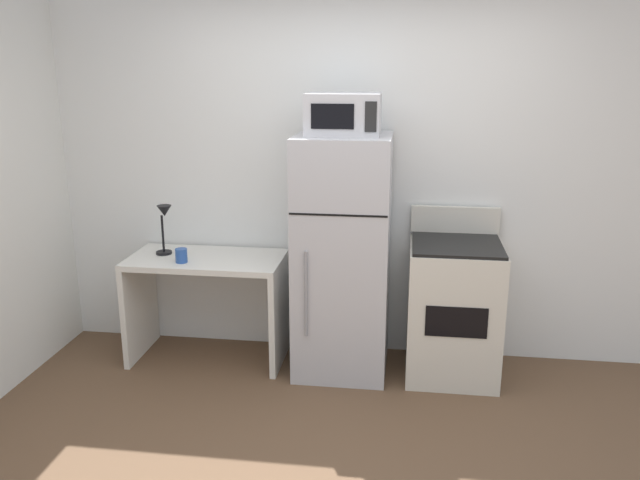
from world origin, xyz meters
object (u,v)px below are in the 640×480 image
at_px(coffee_mug, 181,256).
at_px(refrigerator, 343,256).
at_px(desk, 208,289).
at_px(microwave, 344,114).
at_px(desk_lamp, 164,221).
at_px(oven_range, 453,308).

height_order(coffee_mug, refrigerator, refrigerator).
relative_size(desk, microwave, 2.32).
height_order(desk_lamp, refrigerator, refrigerator).
bearing_deg(oven_range, microwave, -177.41).
relative_size(desk, desk_lamp, 3.02).
height_order(desk_lamp, microwave, microwave).
distance_m(desk_lamp, coffee_mug, 0.30).
bearing_deg(desk_lamp, coffee_mug, -43.37).
distance_m(desk_lamp, refrigerator, 1.26).
xyz_separation_m(refrigerator, oven_range, (0.74, 0.01, -0.34)).
distance_m(desk, microwave, 1.55).
xyz_separation_m(desk_lamp, coffee_mug, (0.17, -0.16, -0.19)).
distance_m(desk_lamp, microwave, 1.45).
height_order(desk, coffee_mug, coffee_mug).
bearing_deg(microwave, desk, 177.10).
distance_m(refrigerator, oven_range, 0.82).
relative_size(refrigerator, oven_range, 1.46).
xyz_separation_m(refrigerator, microwave, (0.00, -0.02, 0.93)).
bearing_deg(microwave, oven_range, 2.59).
bearing_deg(oven_range, refrigerator, -179.05).
relative_size(desk, oven_range, 0.97).
height_order(microwave, oven_range, microwave).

